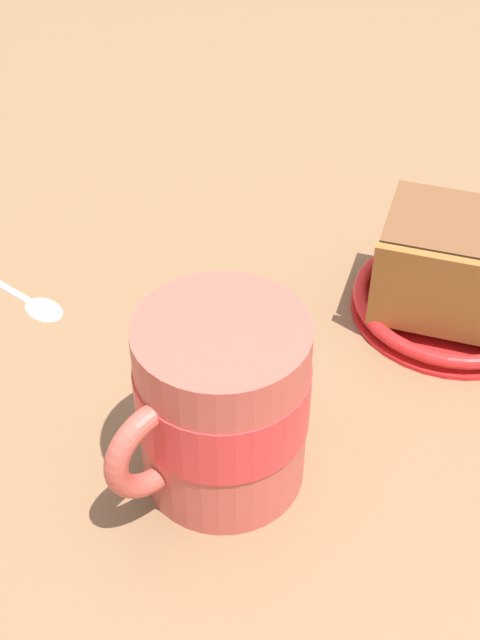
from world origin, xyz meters
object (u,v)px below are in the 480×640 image
small_plate (451,302)px  teaspoon (25,296)px  tea_mug (221,401)px  cake_slice (459,267)px

small_plate → teaspoon: 28.18cm
teaspoon → tea_mug: bearing=-179.8°
teaspoon → cake_slice: bearing=-135.6°
small_plate → teaspoon: size_ratio=1.12×
tea_mug → cake_slice: bearing=-91.4°
tea_mug → small_plate: bearing=-91.0°
cake_slice → teaspoon: bearing=44.4°
cake_slice → teaspoon: 28.32cm
teaspoon → small_plate: bearing=-135.1°
small_plate → cake_slice: cake_slice is taller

